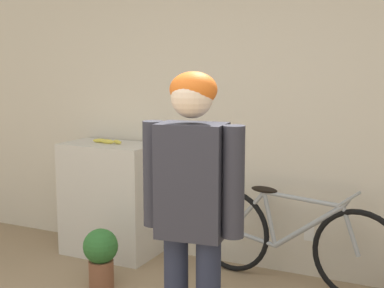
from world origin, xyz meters
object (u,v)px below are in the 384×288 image
at_px(bicycle, 290,239).
at_px(potted_plant, 101,254).
at_px(person, 192,198).
at_px(banana, 108,141).

xyz_separation_m(bicycle, potted_plant, (-1.27, -0.66, -0.11)).
xyz_separation_m(person, potted_plant, (-1.12, 0.75, -0.73)).
height_order(banana, potted_plant, banana).
bearing_deg(person, banana, 129.40).
height_order(person, banana, person).
bearing_deg(banana, person, -43.11).
xyz_separation_m(banana, potted_plant, (0.37, -0.65, -0.75)).
bearing_deg(bicycle, potted_plant, -143.45).
xyz_separation_m(bicycle, banana, (-1.63, -0.01, 0.64)).
height_order(bicycle, potted_plant, bicycle).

